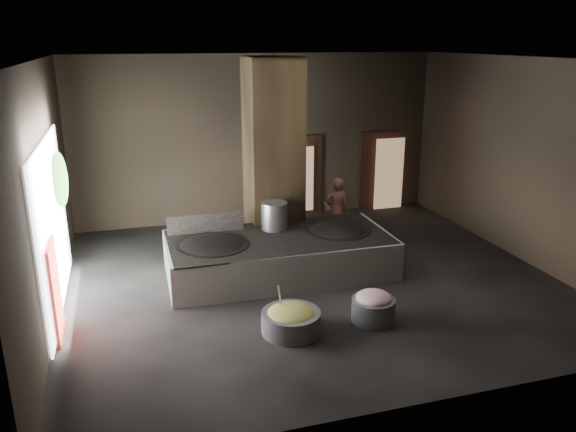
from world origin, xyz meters
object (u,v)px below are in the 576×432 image
object	(u,v)px
cook	(336,210)
veg_basin	(291,322)
wok_left	(212,248)
stock_pot	(275,216)
meat_basin	(373,310)
hearth_platform	(279,255)
wok_right	(337,234)

from	to	relation	value
cook	veg_basin	distance (m)	4.72
wok_left	cook	bearing A→B (deg)	24.85
stock_pot	meat_basin	xyz separation A→B (m)	(0.99, -3.11, -0.92)
meat_basin	cook	bearing A→B (deg)	78.24
cook	veg_basin	bearing A→B (deg)	62.99
wok_left	cook	world-z (taller)	cook
hearth_platform	veg_basin	world-z (taller)	hearth_platform
wok_right	cook	size ratio (longest dim) A/B	0.85
hearth_platform	wok_left	xyz separation A→B (m)	(-1.45, -0.05, 0.34)
veg_basin	meat_basin	size ratio (longest dim) A/B	1.32
hearth_platform	cook	xyz separation A→B (m)	(1.88, 1.49, 0.41)
stock_pot	meat_basin	bearing A→B (deg)	-72.35
wok_right	veg_basin	size ratio (longest dim) A/B	1.35
wok_left	veg_basin	world-z (taller)	wok_left
hearth_platform	meat_basin	xyz separation A→B (m)	(1.04, -2.56, -0.20)
veg_basin	hearth_platform	bearing A→B (deg)	78.88
veg_basin	cook	bearing A→B (deg)	59.39
cook	meat_basin	distance (m)	4.18
cook	wok_right	bearing A→B (deg)	73.35
wok_left	veg_basin	bearing A→B (deg)	-68.97
wok_left	meat_basin	xyz separation A→B (m)	(2.49, -2.51, -0.54)
cook	veg_basin	size ratio (longest dim) A/B	1.60
cook	stock_pot	bearing A→B (deg)	30.84
wok_right	stock_pot	size ratio (longest dim) A/B	2.25
hearth_platform	meat_basin	world-z (taller)	hearth_platform
wok_right	veg_basin	world-z (taller)	wok_right
hearth_platform	cook	bearing A→B (deg)	39.37
meat_basin	veg_basin	bearing A→B (deg)	178.89
hearth_platform	wok_left	bearing A→B (deg)	-177.09
stock_pot	veg_basin	world-z (taller)	stock_pot
wok_left	wok_right	xyz separation A→B (m)	(2.80, 0.10, 0.00)
stock_pot	wok_left	bearing A→B (deg)	-158.20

